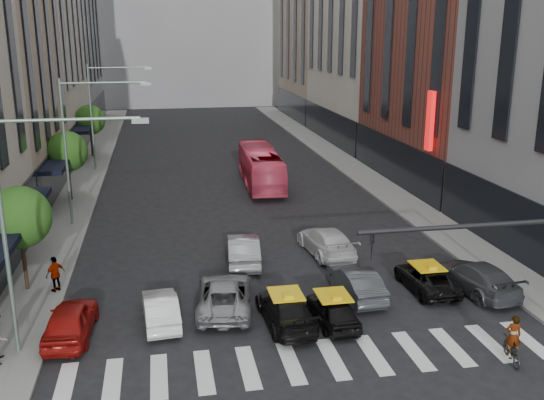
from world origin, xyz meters
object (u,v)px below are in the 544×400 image
pedestrian_far (55,274)px  car_white_front (161,309)px  streetlamp_far (102,103)px  taxi_left (286,309)px  streetlamp_near (29,203)px  motorcycle (511,350)px  streetlamp_mid (80,132)px  taxi_center (333,310)px  car_red (71,320)px  bus (261,167)px

pedestrian_far → car_white_front: bearing=97.2°
streetlamp_far → taxi_left: bearing=-73.2°
streetlamp_near → motorcycle: (17.08, -3.88, -5.45)m
streetlamp_near → pedestrian_far: bearing=93.7°
pedestrian_far → streetlamp_near: bearing=50.0°
streetlamp_near → taxi_left: (9.50, 0.56, -5.23)m
streetlamp_mid → taxi_left: size_ratio=1.95×
streetlamp_far → pedestrian_far: streetlamp_far is taller
streetlamp_near → car_white_front: 7.04m
pedestrian_far → taxi_center: bearing=112.2°
taxi_center → car_white_front: bearing=-14.7°
streetlamp_mid → car_red: size_ratio=2.11×
motorcycle → pedestrian_far: size_ratio=1.01×
car_white_front → taxi_left: taxi_left is taller
car_red → pedestrian_far: (-1.20, 4.43, 0.27)m
streetlamp_mid → pedestrian_far: 11.60m
car_white_front → taxi_left: bearing=163.9°
car_white_front → pedestrian_far: pedestrian_far is taller
motorcycle → streetlamp_near: bearing=0.1°
motorcycle → pedestrian_far: 19.80m
streetlamp_far → motorcycle: 40.11m
car_red → bus: (11.59, 23.04, 0.78)m
streetlamp_near → car_red: 5.35m
streetlamp_mid → car_white_front: bearing=-73.0°
car_red → bus: bearing=-113.0°
streetlamp_near → pedestrian_far: 7.37m
streetlamp_mid → bus: 15.48m
taxi_center → streetlamp_near: bearing=-2.2°
taxi_left → taxi_center: (1.93, -0.32, -0.04)m
streetlamp_mid → taxi_center: bearing=-54.0°
taxi_left → streetlamp_near: bearing=0.5°
motorcycle → taxi_center: bearing=-23.2°
motorcycle → taxi_left: bearing=-17.4°
car_red → taxi_left: bearing=-179.7°
streetlamp_near → streetlamp_far: bearing=90.0°
car_red → motorcycle: size_ratio=2.50×
pedestrian_far → streetlamp_mid: bearing=-135.7°
streetlamp_mid → bus: size_ratio=0.83×
taxi_left → car_white_front: bearing=-14.8°
streetlamp_mid → streetlamp_far: size_ratio=1.00×
streetlamp_far → taxi_center: 34.16m
car_red → motorcycle: (16.24, -4.95, -0.28)m
car_white_front → motorcycle: bearing=152.3°
car_red → pedestrian_far: size_ratio=2.52×
taxi_left → streetlamp_mid: bearing=-61.3°
streetlamp_far → car_red: 31.37m
pedestrian_far → streetlamp_far: bearing=-134.5°
motorcycle → streetlamp_mid: bearing=-36.4°
streetlamp_far → motorcycle: streetlamp_far is taller
streetlamp_mid → taxi_center: size_ratio=2.44×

